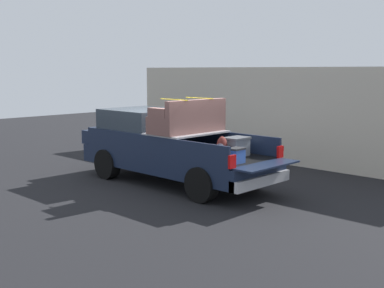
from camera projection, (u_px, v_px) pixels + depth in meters
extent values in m
plane|color=black|center=(176.00, 183.00, 12.89)|extent=(40.00, 40.00, 0.00)
cube|color=#162138|center=(175.00, 160.00, 12.80)|extent=(5.50, 1.92, 0.47)
cube|color=black|center=(210.00, 156.00, 11.94)|extent=(2.80, 1.80, 0.04)
cube|color=#162138|center=(182.00, 151.00, 11.24)|extent=(2.80, 0.06, 0.50)
cube|color=#162138|center=(234.00, 143.00, 12.56)|extent=(2.80, 0.06, 0.50)
cube|color=#162138|center=(171.00, 141.00, 12.85)|extent=(0.06, 1.80, 0.50)
cube|color=#162138|center=(267.00, 165.00, 10.78)|extent=(0.55, 1.80, 0.04)
cube|color=#B2B2B7|center=(187.00, 133.00, 12.40)|extent=(1.25, 1.92, 0.04)
cube|color=#162138|center=(141.00, 137.00, 13.66)|extent=(2.30, 1.92, 0.50)
cube|color=#2D3842|center=(143.00, 119.00, 13.52)|extent=(1.94, 1.76, 0.52)
cube|color=#162138|center=(112.00, 134.00, 14.60)|extent=(0.40, 1.82, 0.38)
cube|color=#B2B2B7|center=(261.00, 181.00, 10.95)|extent=(0.24, 1.92, 0.24)
cube|color=red|center=(232.00, 162.00, 10.31)|extent=(0.06, 0.20, 0.28)
cube|color=red|center=(280.00, 152.00, 11.56)|extent=(0.06, 0.20, 0.28)
cylinder|color=black|center=(107.00, 164.00, 13.41)|extent=(0.81, 0.30, 0.81)
cylinder|color=black|center=(156.00, 156.00, 14.66)|extent=(0.81, 0.30, 0.81)
cylinder|color=black|center=(202.00, 184.00, 11.00)|extent=(0.81, 0.30, 0.81)
cylinder|color=black|center=(250.00, 173.00, 12.25)|extent=(0.81, 0.30, 0.81)
cube|color=slate|center=(237.00, 148.00, 11.81)|extent=(0.40, 0.55, 0.40)
cube|color=#505359|center=(237.00, 138.00, 11.77)|extent=(0.44, 0.59, 0.05)
ellipsoid|color=maroon|center=(222.00, 147.00, 11.49)|extent=(0.20, 0.32, 0.51)
ellipsoid|color=maroon|center=(225.00, 151.00, 11.43)|extent=(0.09, 0.22, 0.23)
ellipsoid|color=black|center=(220.00, 153.00, 11.08)|extent=(0.20, 0.37, 0.41)
ellipsoid|color=black|center=(223.00, 156.00, 11.01)|extent=(0.09, 0.26, 0.18)
cube|color=#3359B2|center=(236.00, 156.00, 10.91)|extent=(0.26, 0.34, 0.30)
cube|color=#262628|center=(236.00, 149.00, 10.88)|extent=(0.28, 0.36, 0.04)
cube|color=brown|center=(187.00, 124.00, 12.36)|extent=(0.84, 1.99, 0.42)
cube|color=brown|center=(197.00, 108.00, 12.07)|extent=(0.16, 1.99, 0.40)
cube|color=brown|center=(159.00, 113.00, 11.72)|extent=(0.60, 0.20, 0.22)
cube|color=brown|center=(210.00, 109.00, 12.99)|extent=(0.60, 0.20, 0.22)
cube|color=yellow|center=(174.00, 99.00, 11.95)|extent=(0.94, 0.03, 0.02)
cube|color=yellow|center=(199.00, 98.00, 12.59)|extent=(0.94, 0.03, 0.02)
cube|color=beige|center=(272.00, 115.00, 15.86)|extent=(11.81, 0.36, 3.02)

